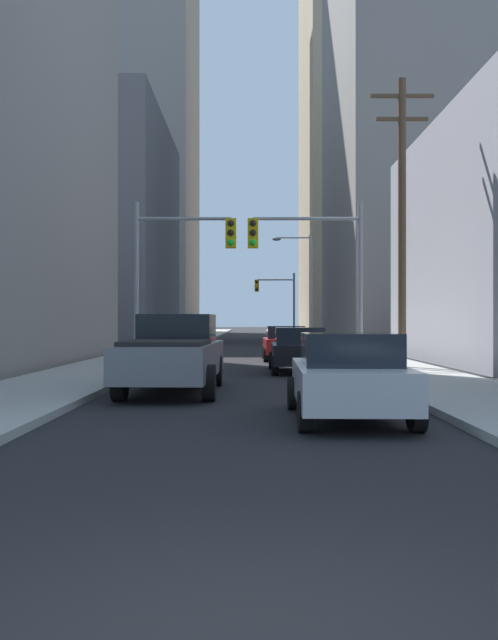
# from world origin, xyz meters

# --- Properties ---
(sidewalk_left) EXTENTS (3.19, 160.00, 0.15)m
(sidewalk_left) POSITION_xyz_m (-5.01, 50.00, 0.07)
(sidewalk_left) COLOR #9E9E99
(sidewalk_left) RESTS_ON ground
(sidewalk_right) EXTENTS (3.19, 160.00, 0.15)m
(sidewalk_right) POSITION_xyz_m (5.01, 50.00, 0.07)
(sidewalk_right) COLOR #9E9E99
(sidewalk_right) RESTS_ON ground
(pickup_truck_grey) EXTENTS (2.20, 5.47, 1.90)m
(pickup_truck_grey) POSITION_xyz_m (-1.80, 12.91, 0.93)
(pickup_truck_grey) COLOR slate
(pickup_truck_grey) RESTS_ON ground
(sedan_silver) EXTENTS (1.95, 4.25, 1.52)m
(sedan_silver) POSITION_xyz_m (1.76, 8.34, 0.77)
(sedan_silver) COLOR #B7BABF
(sedan_silver) RESTS_ON ground
(sedan_black) EXTENTS (1.95, 4.23, 1.52)m
(sedan_black) POSITION_xyz_m (1.71, 19.24, 0.77)
(sedan_black) COLOR black
(sedan_black) RESTS_ON ground
(sedan_red) EXTENTS (1.95, 4.22, 1.52)m
(sedan_red) POSITION_xyz_m (1.61, 26.21, 0.77)
(sedan_red) COLOR maroon
(sedan_red) RESTS_ON ground
(traffic_signal_near_left) EXTENTS (3.66, 0.44, 6.00)m
(traffic_signal_near_left) POSITION_xyz_m (-2.46, 20.59, 4.04)
(traffic_signal_near_left) COLOR gray
(traffic_signal_near_left) RESTS_ON ground
(traffic_signal_near_right) EXTENTS (4.12, 0.44, 6.00)m
(traffic_signal_near_right) POSITION_xyz_m (2.24, 20.59, 4.06)
(traffic_signal_near_right) COLOR gray
(traffic_signal_near_right) RESTS_ON ground
(traffic_signal_far_right) EXTENTS (3.57, 0.44, 6.00)m
(traffic_signal_far_right) POSITION_xyz_m (2.50, 55.82, 4.03)
(traffic_signal_far_right) COLOR gray
(traffic_signal_far_right) RESTS_ON ground
(utility_pole_right) EXTENTS (2.20, 0.28, 10.13)m
(utility_pole_right) POSITION_xyz_m (5.33, 19.83, 5.34)
(utility_pole_right) COLOR brown
(utility_pole_right) RESTS_ON ground
(street_lamp_right) EXTENTS (2.60, 0.32, 7.50)m
(street_lamp_right) POSITION_xyz_m (3.69, 41.25, 4.56)
(street_lamp_right) COLOR gray
(street_lamp_right) RESTS_ON ground
(building_left_mid_office) EXTENTS (16.34, 21.72, 18.15)m
(building_left_mid_office) POSITION_xyz_m (-15.00, 51.72, 9.08)
(building_left_mid_office) COLOR #4C515B
(building_left_mid_office) RESTS_ON ground
(building_left_far_tower) EXTENTS (23.60, 24.03, 68.60)m
(building_left_far_tower) POSITION_xyz_m (-19.85, 93.50, 34.30)
(building_left_far_tower) COLOR gray
(building_left_far_tower) RESTS_ON ground
(building_right_mid_block) EXTENTS (21.98, 19.76, 33.36)m
(building_right_mid_block) POSITION_xyz_m (17.91, 49.79, 16.68)
(building_right_mid_block) COLOR gray
(building_right_mid_block) RESTS_ON ground
(building_right_far_highrise) EXTENTS (24.23, 23.91, 55.80)m
(building_right_far_highrise) POSITION_xyz_m (20.20, 93.13, 27.90)
(building_right_far_highrise) COLOR tan
(building_right_far_highrise) RESTS_ON ground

